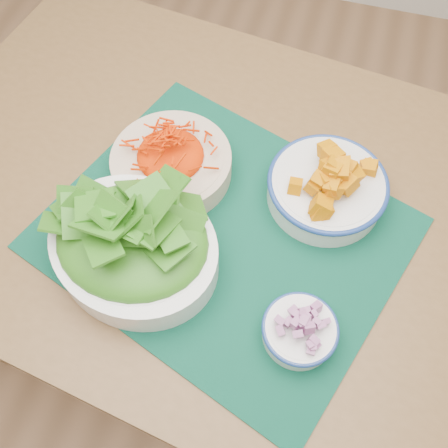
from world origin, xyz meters
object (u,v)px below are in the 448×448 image
Objects in this scene: onion_bowl at (300,330)px; carrot_bowl at (171,159)px; table at (227,221)px; squash_bowl at (328,183)px; lettuce_bowl at (133,242)px; placemat at (224,233)px.

carrot_bowl is at bearing 140.18° from onion_bowl.
onion_bowl is at bearing -43.15° from table.
squash_bowl reaches higher than table.
carrot_bowl is 0.18m from lettuce_bowl.
table is 6.37× the size of squash_bowl.
placemat is 2.73× the size of squash_bowl.
onion_bowl is (0.01, -0.26, -0.02)m from squash_bowl.
table is at bearing 75.15° from lettuce_bowl.
carrot_bowl is 0.76× the size of lettuce_bowl.
carrot_bowl is (-0.13, 0.10, 0.04)m from placemat.
placemat is 0.17m from lettuce_bowl.
table is 0.12m from placemat.
carrot_bowl is 1.85× the size of onion_bowl.
placemat is 3.98× the size of onion_bowl.
table is 3.84× the size of lettuce_bowl.
placemat is 0.16m from carrot_bowl.
squash_bowl reaches higher than onion_bowl.
onion_bowl is (0.18, -0.22, 0.13)m from table.
placemat is 1.65× the size of lettuce_bowl.
squash_bowl is at bearing 56.97° from placemat.
squash_bowl is at bearing 4.81° from carrot_bowl.
carrot_bowl is 1.27× the size of squash_bowl.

